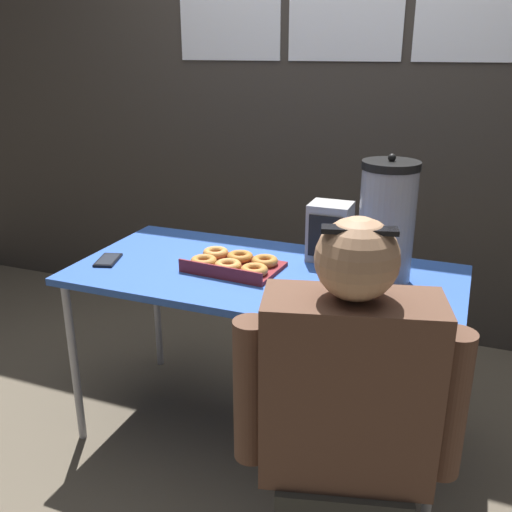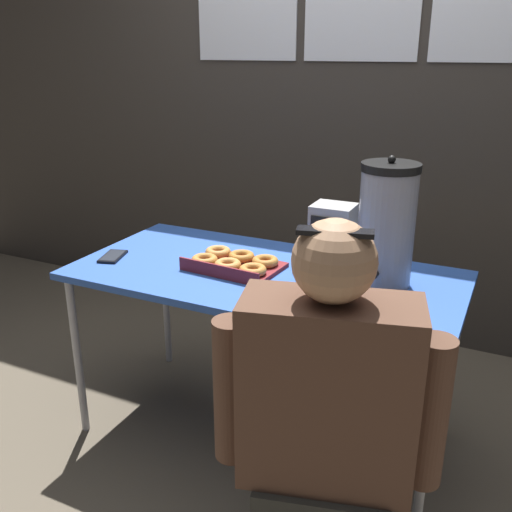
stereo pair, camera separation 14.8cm
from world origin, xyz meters
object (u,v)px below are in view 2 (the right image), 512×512
at_px(donut_box, 234,263).
at_px(person_seated, 325,442).
at_px(coffee_urn, 386,225).
at_px(cell_phone, 113,256).
at_px(space_heater, 333,233).

xyz_separation_m(donut_box, person_seated, (0.59, -0.61, -0.20)).
xyz_separation_m(coffee_urn, cell_phone, (-1.06, -0.21, -0.22)).
relative_size(coffee_urn, cell_phone, 2.89).
relative_size(donut_box, coffee_urn, 0.79).
height_order(coffee_urn, space_heater, coffee_urn).
bearing_deg(coffee_urn, person_seated, -86.97).
distance_m(coffee_urn, space_heater, 0.30).
bearing_deg(person_seated, donut_box, -60.39).
bearing_deg(cell_phone, person_seated, -41.56).
bearing_deg(coffee_urn, cell_phone, -168.91).
bearing_deg(coffee_urn, space_heater, 149.14).
bearing_deg(donut_box, coffee_urn, 14.34).
relative_size(cell_phone, person_seated, 0.14).
xyz_separation_m(space_heater, person_seated, (0.28, -0.86, -0.30)).
xyz_separation_m(coffee_urn, person_seated, (0.04, -0.71, -0.40)).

